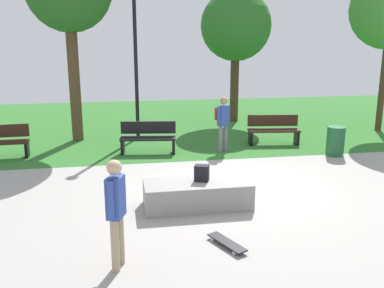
# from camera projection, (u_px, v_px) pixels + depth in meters

# --- Properties ---
(ground_plane) EXTENTS (28.00, 28.00, 0.00)m
(ground_plane) POSITION_uv_depth(u_px,v_px,m) (228.00, 188.00, 9.53)
(ground_plane) COLOR #9E9993
(grass_lawn) EXTENTS (26.60, 11.76, 0.01)m
(grass_lawn) POSITION_uv_depth(u_px,v_px,m) (178.00, 121.00, 17.29)
(grass_lawn) COLOR #2D6B28
(grass_lawn) RESTS_ON ground_plane
(concrete_ledge) EXTENTS (2.11, 0.87, 0.51)m
(concrete_ledge) POSITION_uv_depth(u_px,v_px,m) (197.00, 194.00, 8.42)
(concrete_ledge) COLOR gray
(concrete_ledge) RESTS_ON ground_plane
(backpack_on_ledge) EXTENTS (0.33, 0.28, 0.32)m
(backpack_on_ledge) POSITION_uv_depth(u_px,v_px,m) (202.00, 173.00, 8.40)
(backpack_on_ledge) COLOR black
(backpack_on_ledge) RESTS_ON concrete_ledge
(skater_performing_trick) EXTENTS (0.29, 0.41, 1.63)m
(skater_performing_trick) POSITION_uv_depth(u_px,v_px,m) (116.00, 206.00, 6.00)
(skater_performing_trick) COLOR tan
(skater_performing_trick) RESTS_ON ground_plane
(skateboard_by_ledge) EXTENTS (0.51, 0.81, 0.08)m
(skateboard_by_ledge) POSITION_uv_depth(u_px,v_px,m) (227.00, 243.00, 6.83)
(skateboard_by_ledge) COLOR black
(skateboard_by_ledge) RESTS_ON ground_plane
(park_bench_by_oak) EXTENTS (1.65, 0.68, 0.91)m
(park_bench_by_oak) POSITION_uv_depth(u_px,v_px,m) (148.00, 137.00, 12.32)
(park_bench_by_oak) COLOR black
(park_bench_by_oak) RESTS_ON ground_plane
(park_bench_center_lawn) EXTENTS (1.65, 0.66, 0.91)m
(park_bench_center_lawn) POSITION_uv_depth(u_px,v_px,m) (273.00, 129.00, 13.38)
(park_bench_center_lawn) COLOR #331E14
(park_bench_center_lawn) RESTS_ON ground_plane
(tree_slender_maple) EXTENTS (2.72, 2.72, 5.11)m
(tree_slender_maple) POSITION_uv_depth(u_px,v_px,m) (236.00, 26.00, 16.31)
(tree_slender_maple) COLOR #42301E
(tree_slender_maple) RESTS_ON grass_lawn
(lamp_post) EXTENTS (0.28, 0.28, 4.96)m
(lamp_post) POSITION_uv_depth(u_px,v_px,m) (135.00, 48.00, 13.58)
(lamp_post) COLOR black
(lamp_post) RESTS_ON ground_plane
(trash_bin) EXTENTS (0.50, 0.50, 0.83)m
(trash_bin) POSITION_uv_depth(u_px,v_px,m) (335.00, 141.00, 12.08)
(trash_bin) COLOR #1E592D
(trash_bin) RESTS_ON ground_plane
(pedestrian_with_backpack) EXTENTS (0.42, 0.44, 1.61)m
(pedestrian_with_backpack) POSITION_uv_depth(u_px,v_px,m) (223.00, 119.00, 12.41)
(pedestrian_with_backpack) COLOR slate
(pedestrian_with_backpack) RESTS_ON ground_plane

